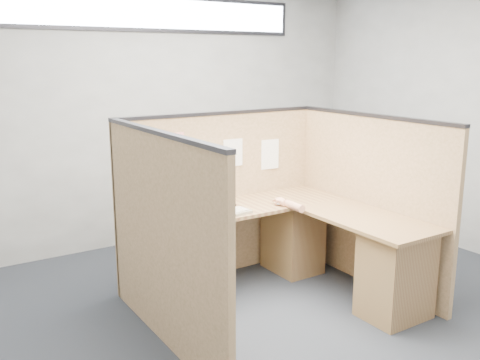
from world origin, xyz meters
TOP-DOWN VIEW (x-y plane):
  - floor at (0.00, 0.00)m, footprint 5.00×5.00m
  - wall_back at (0.00, 2.25)m, footprint 5.00×0.00m
  - clerestory_window at (0.00, 2.23)m, footprint 3.30×0.04m
  - cubicle_partitions at (0.00, 0.43)m, footprint 2.06×1.83m
  - l_desk at (0.18, 0.29)m, footprint 1.95×1.75m
  - laptop at (-0.21, 0.81)m, footprint 0.34×0.35m
  - keyboard at (-0.29, 0.48)m, footprint 0.51×0.22m
  - mouse at (0.31, 0.50)m, footprint 0.11×0.07m
  - hand_forearm at (0.32, 0.37)m, footprint 0.10×0.36m
  - blue_poster at (-0.88, 0.97)m, footprint 0.19×0.02m
  - american_flag at (-0.51, 0.96)m, footprint 0.20×0.01m
  - file_holder at (-0.24, 0.94)m, footprint 0.24×0.05m
  - paper_left at (0.11, 0.97)m, footprint 0.20×0.01m
  - paper_right at (0.51, 0.97)m, footprint 0.22×0.03m

SIDE VIEW (x-z plane):
  - floor at x=0.00m, z-range 0.00..0.00m
  - l_desk at x=0.18m, z-range 0.03..0.76m
  - keyboard at x=-0.29m, z-range 0.73..0.76m
  - mouse at x=0.31m, z-range 0.73..0.77m
  - hand_forearm at x=0.32m, z-range 0.73..0.80m
  - cubicle_partitions at x=0.00m, z-range 0.00..1.53m
  - laptop at x=-0.21m, z-range 0.68..0.89m
  - file_holder at x=-0.24m, z-range 0.92..1.24m
  - paper_right at x=0.51m, z-range 0.95..1.24m
  - paper_left at x=0.11m, z-range 1.02..1.27m
  - blue_poster at x=-0.88m, z-range 1.16..1.42m
  - american_flag at x=-0.51m, z-range 1.13..1.47m
  - wall_back at x=0.00m, z-range -1.10..3.90m
  - clerestory_window at x=0.00m, z-range 2.26..2.64m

